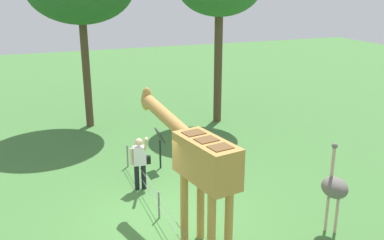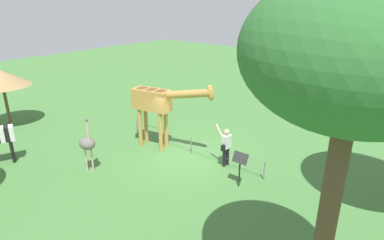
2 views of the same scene
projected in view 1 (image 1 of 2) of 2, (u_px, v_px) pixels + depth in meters
The scene contains 6 objects.
ground_plane at pixel (167, 217), 11.15m from camera, with size 60.00×60.00×0.00m, color #427538.
giraffe at pixel (198, 159), 9.31m from camera, with size 3.89×1.16×3.26m.
visitor at pixel (140, 161), 12.38m from camera, with size 0.62×0.59×1.75m.
ostrich at pixel (334, 188), 10.14m from camera, with size 0.70×0.56×2.25m.
info_sign at pixel (160, 141), 13.80m from camera, with size 0.56×0.21×1.32m.
wire_fence at pixel (159, 204), 10.96m from camera, with size 7.05×0.05×0.75m.
Camera 1 is at (-9.43, 2.97, 5.78)m, focal length 40.26 mm.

